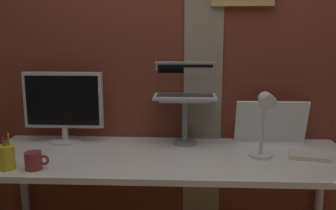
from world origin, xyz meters
TOP-DOWN VIEW (x-y plane):
  - brick_wall_back at (0.00, 0.42)m, footprint 3.05×0.16m
  - desk at (-0.05, 0.03)m, footprint 1.94×0.67m
  - monitor at (-0.66, 0.24)m, footprint 0.46×0.18m
  - laptop_stand at (0.04, 0.24)m, footprint 0.28×0.22m
  - laptop at (0.04, 0.31)m, footprint 0.36×0.27m
  - whiteboard_panel at (0.54, 0.28)m, footprint 0.41×0.09m
  - desk_lamp at (0.44, -0.03)m, footprint 0.12×0.20m
  - pen_cup at (-0.80, -0.21)m, footprint 0.08×0.08m
  - coffee_mug at (-0.67, -0.21)m, footprint 0.12×0.08m
  - paper_clutter_stack at (0.68, 0.03)m, footprint 0.23×0.18m

SIDE VIEW (x-z plane):
  - desk at x=-0.05m, z-range 0.31..1.07m
  - paper_clutter_stack at x=0.68m, z-range 0.76..0.79m
  - coffee_mug at x=-0.67m, z-range 0.76..0.85m
  - pen_cup at x=-0.80m, z-range 0.73..0.91m
  - whiteboard_panel at x=0.54m, z-range 0.76..1.02m
  - laptop_stand at x=0.04m, z-range 0.81..1.08m
  - desk_lamp at x=0.44m, z-range 0.81..1.16m
  - monitor at x=-0.66m, z-range 0.79..1.20m
  - laptop at x=0.04m, z-range 0.99..1.19m
  - brick_wall_back at x=0.00m, z-range 0.00..2.40m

